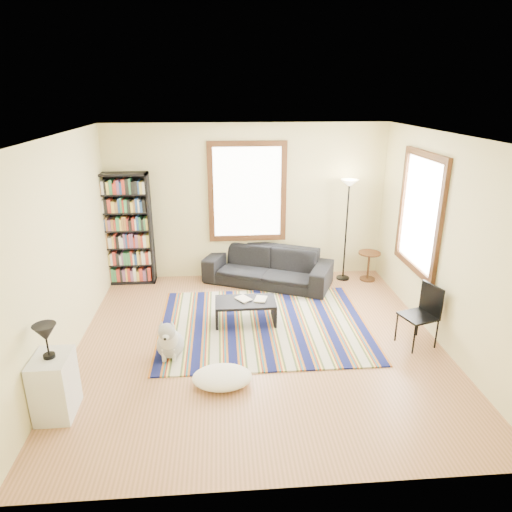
{
  "coord_description": "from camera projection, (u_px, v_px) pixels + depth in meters",
  "views": [
    {
      "loc": [
        -0.48,
        -5.56,
        3.32
      ],
      "look_at": [
        0.0,
        0.5,
        1.1
      ],
      "focal_mm": 32.0,
      "sensor_mm": 36.0,
      "label": 1
    }
  ],
  "objects": [
    {
      "name": "floor",
      "position": [
        259.0,
        345.0,
        6.4
      ],
      "size": [
        5.0,
        5.0,
        0.1
      ],
      "primitive_type": "cube",
      "color": "#B07650",
      "rests_on": "ground"
    },
    {
      "name": "ceiling",
      "position": [
        259.0,
        132.0,
        5.4
      ],
      "size": [
        5.0,
        5.0,
        0.1
      ],
      "primitive_type": "cube",
      "color": "white",
      "rests_on": "floor"
    },
    {
      "name": "wall_back",
      "position": [
        247.0,
        202.0,
        8.29
      ],
      "size": [
        5.0,
        0.1,
        2.8
      ],
      "primitive_type": "cube",
      "color": "beige",
      "rests_on": "floor"
    },
    {
      "name": "wall_front",
      "position": [
        287.0,
        354.0,
        3.51
      ],
      "size": [
        5.0,
        0.1,
        2.8
      ],
      "primitive_type": "cube",
      "color": "beige",
      "rests_on": "floor"
    },
    {
      "name": "wall_left",
      "position": [
        57.0,
        253.0,
        5.71
      ],
      "size": [
        0.1,
        5.0,
        2.8
      ],
      "primitive_type": "cube",
      "color": "beige",
      "rests_on": "floor"
    },
    {
      "name": "wall_right",
      "position": [
        449.0,
        243.0,
        6.09
      ],
      "size": [
        0.1,
        5.0,
        2.8
      ],
      "primitive_type": "cube",
      "color": "beige",
      "rests_on": "floor"
    },
    {
      "name": "window_back",
      "position": [
        247.0,
        192.0,
        8.14
      ],
      "size": [
        1.2,
        0.06,
        1.6
      ],
      "primitive_type": "cube",
      "color": "white",
      "rests_on": "wall_back"
    },
    {
      "name": "window_right",
      "position": [
        420.0,
        213.0,
        6.76
      ],
      "size": [
        0.06,
        1.2,
        1.6
      ],
      "primitive_type": "cube",
      "color": "white",
      "rests_on": "wall_right"
    },
    {
      "name": "rug",
      "position": [
        263.0,
        325.0,
        6.83
      ],
      "size": [
        3.07,
        2.46,
        0.02
      ],
      "primitive_type": "cube",
      "color": "#0D1243",
      "rests_on": "floor"
    },
    {
      "name": "sofa",
      "position": [
        268.0,
        266.0,
        8.21
      ],
      "size": [
        2.4,
        1.72,
        0.65
      ],
      "primitive_type": "imported",
      "rotation": [
        0.0,
        0.0,
        -0.42
      ],
      "color": "black",
      "rests_on": "floor"
    },
    {
      "name": "bookshelf",
      "position": [
        126.0,
        229.0,
        8.05
      ],
      "size": [
        0.9,
        0.3,
        2.0
      ],
      "primitive_type": "cube",
      "color": "black",
      "rests_on": "floor"
    },
    {
      "name": "coffee_table",
      "position": [
        245.0,
        312.0,
        6.85
      ],
      "size": [
        0.98,
        0.67,
        0.36
      ],
      "primitive_type": "cube",
      "rotation": [
        0.0,
        0.0,
        0.2
      ],
      "color": "black",
      "rests_on": "floor"
    },
    {
      "name": "book_a",
      "position": [
        239.0,
        300.0,
        6.78
      ],
      "size": [
        0.29,
        0.28,
        0.02
      ],
      "primitive_type": "imported",
      "rotation": [
        0.0,
        0.0,
        0.61
      ],
      "color": "beige",
      "rests_on": "coffee_table"
    },
    {
      "name": "book_b",
      "position": [
        255.0,
        299.0,
        6.85
      ],
      "size": [
        0.23,
        0.27,
        0.02
      ],
      "primitive_type": "imported",
      "rotation": [
        0.0,
        0.0,
        -0.28
      ],
      "color": "beige",
      "rests_on": "coffee_table"
    },
    {
      "name": "floor_cushion",
      "position": [
        222.0,
        377.0,
        5.44
      ],
      "size": [
        0.76,
        0.6,
        0.18
      ],
      "primitive_type": "ellipsoid",
      "rotation": [
        0.0,
        0.0,
        -0.08
      ],
      "color": "silver",
      "rests_on": "floor"
    },
    {
      "name": "floor_lamp",
      "position": [
        346.0,
        231.0,
        8.2
      ],
      "size": [
        0.35,
        0.35,
        1.86
      ],
      "primitive_type": null,
      "rotation": [
        0.0,
        0.0,
        -0.18
      ],
      "color": "black",
      "rests_on": "floor"
    },
    {
      "name": "side_table",
      "position": [
        368.0,
        266.0,
        8.38
      ],
      "size": [
        0.51,
        0.51,
        0.54
      ],
      "primitive_type": "cylinder",
      "rotation": [
        0.0,
        0.0,
        0.35
      ],
      "color": "#402610",
      "rests_on": "floor"
    },
    {
      "name": "folding_chair",
      "position": [
        418.0,
        316.0,
        6.18
      ],
      "size": [
        0.52,
        0.51,
        0.86
      ],
      "primitive_type": "cube",
      "rotation": [
        0.0,
        0.0,
        0.31
      ],
      "color": "black",
      "rests_on": "floor"
    },
    {
      "name": "white_cabinet",
      "position": [
        55.0,
        386.0,
        4.86
      ],
      "size": [
        0.38,
        0.5,
        0.7
      ],
      "primitive_type": "cube",
      "rotation": [
        0.0,
        0.0,
        0.01
      ],
      "color": "silver",
      "rests_on": "floor"
    },
    {
      "name": "table_lamp",
      "position": [
        47.0,
        341.0,
        4.68
      ],
      "size": [
        0.31,
        0.31,
        0.38
      ],
      "primitive_type": null,
      "rotation": [
        0.0,
        0.0,
        0.39
      ],
      "color": "black",
      "rests_on": "white_cabinet"
    },
    {
      "name": "dog",
      "position": [
        170.0,
        336.0,
        5.96
      ],
      "size": [
        0.43,
        0.58,
        0.57
      ],
      "primitive_type": null,
      "rotation": [
        0.0,
        0.0,
        -0.04
      ],
      "color": "silver",
      "rests_on": "floor"
    }
  ]
}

